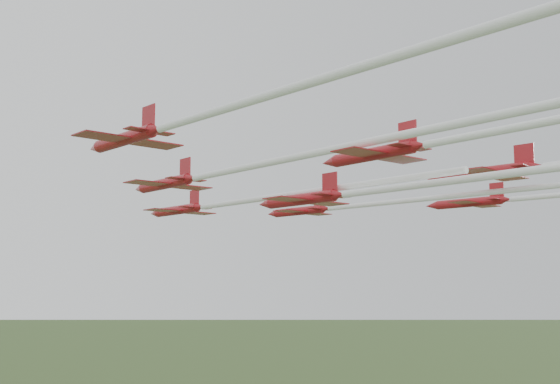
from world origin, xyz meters
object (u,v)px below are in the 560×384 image
jet_lead (227,203)px  jet_row2_right (381,203)px  jet_row3_right (551,196)px  jet_row2_left (228,171)px  jet_row3_mid (400,187)px  jet_row4_left (482,134)px  jet_row3_left (235,105)px

jet_lead → jet_row2_right: 18.09m
jet_row2_right → jet_row3_right: (17.91, -8.84, 1.01)m
jet_row2_left → jet_row3_mid: bearing=-51.4°
jet_row2_right → jet_row4_left: 33.86m
jet_row3_left → jet_row3_mid: (21.40, 10.01, -2.49)m
jet_row3_left → jet_row3_right: jet_row3_left is taller
jet_lead → jet_row2_left: 17.21m
jet_row3_mid → jet_row4_left: jet_row4_left is taller
jet_row2_left → jet_row3_left: bearing=-125.0°
jet_row3_left → jet_row3_mid: size_ratio=0.99×
jet_row2_left → jet_row4_left: 26.71m
jet_lead → jet_row3_right: jet_row3_right is taller
jet_row4_left → jet_row2_left: bearing=93.6°
jet_lead → jet_row3_right: size_ratio=1.04×
jet_row2_left → jet_row4_left: bearing=-86.8°
jet_row3_right → jet_row3_left: bearing=-178.7°
jet_row4_left → jet_row3_mid: bearing=59.4°
jet_row3_left → jet_row4_left: (15.62, -5.46, -1.16)m
jet_row2_left → jet_row3_mid: 16.15m
jet_row2_right → jet_row4_left: jet_row4_left is taller
jet_row2_right → jet_row3_left: (-30.76, -24.81, 1.90)m
jet_row3_left → jet_row2_right: bearing=27.0°
jet_row2_left → jet_row3_mid: jet_row2_left is taller
jet_lead → jet_row3_left: size_ratio=0.90×
jet_row3_left → jet_lead: bearing=53.5°
jet_row3_mid → jet_row3_right: bearing=-0.2°
jet_lead → jet_row4_left: size_ratio=1.10×
jet_row2_left → jet_row2_right: bearing=0.8°
jet_row2_left → jet_row2_right: (21.51, 4.34, -1.37)m
jet_row2_left → jet_row3_right: size_ratio=1.08×
jet_lead → jet_row3_right: (32.10, -20.05, 0.74)m
jet_lead → jet_row3_left: bearing=-126.5°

